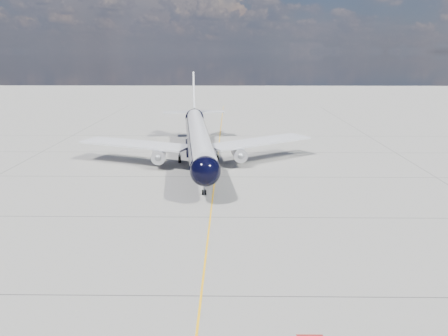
{
  "coord_description": "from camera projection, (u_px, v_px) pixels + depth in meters",
  "views": [
    {
      "loc": [
        1.95,
        -32.06,
        16.48
      ],
      "look_at": [
        1.35,
        14.69,
        4.0
      ],
      "focal_mm": 35.0,
      "sensor_mm": 36.0,
      "label": 1
    }
  ],
  "objects": [
    {
      "name": "ground",
      "position": [
        216.0,
        167.0,
        64.23
      ],
      "size": [
        320.0,
        320.0,
        0.0
      ],
      "primitive_type": "plane",
      "color": "gray",
      "rests_on": "ground"
    },
    {
      "name": "taxiway_centerline",
      "position": [
        215.0,
        177.0,
        59.4
      ],
      "size": [
        0.16,
        160.0,
        0.01
      ],
      "primitive_type": "cube",
      "color": "#FEB00D",
      "rests_on": "ground"
    },
    {
      "name": "main_airliner",
      "position": [
        198.0,
        136.0,
        66.47
      ],
      "size": [
        36.35,
        44.49,
        12.85
      ],
      "rotation": [
        0.0,
        0.0,
        0.11
      ],
      "color": "black",
      "rests_on": "ground"
    }
  ]
}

